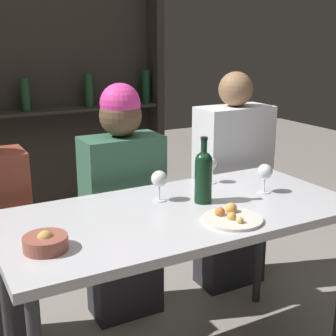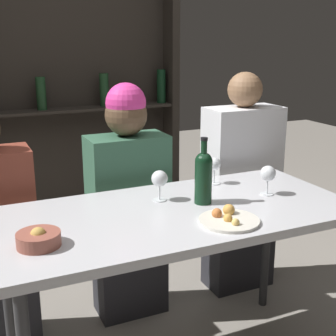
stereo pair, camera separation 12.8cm
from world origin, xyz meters
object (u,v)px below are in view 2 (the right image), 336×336
wine_glass_1 (268,174)px  snack_bowl (39,239)px  food_plate_0 (228,219)px  seated_person_center (128,206)px  wine_glass_2 (160,179)px  wine_bottle (203,175)px  seated_person_right (241,190)px  wine_glass_0 (214,165)px

wine_glass_1 → snack_bowl: bearing=-173.1°
wine_glass_1 → food_plate_0: size_ratio=0.57×
snack_bowl → seated_person_center: seated_person_center is taller
food_plate_0 → snack_bowl: snack_bowl is taller
wine_glass_2 → snack_bowl: wine_glass_2 is taller
wine_bottle → seated_person_center: seated_person_center is taller
wine_glass_2 → food_plate_0: wine_glass_2 is taller
wine_glass_1 → seated_person_center: size_ratio=0.11×
food_plate_0 → seated_person_right: size_ratio=0.18×
seated_person_center → seated_person_right: (0.69, 0.00, -0.01)m
wine_bottle → seated_person_right: (0.54, 0.52, -0.30)m
wine_glass_2 → food_plate_0: 0.37m
wine_glass_2 → snack_bowl: bearing=-155.6°
seated_person_center → seated_person_right: size_ratio=0.98×
food_plate_0 → seated_person_center: size_ratio=0.19×
food_plate_0 → seated_person_right: 0.95m
wine_glass_0 → snack_bowl: (-0.89, -0.36, -0.07)m
wine_glass_2 → seated_person_right: size_ratio=0.11×
wine_bottle → seated_person_center: bearing=106.2°
food_plate_0 → snack_bowl: size_ratio=1.57×
wine_bottle → wine_glass_2: size_ratio=2.12×
wine_glass_0 → seated_person_right: bearing=40.4°
wine_glass_0 → seated_person_right: (0.36, 0.31, -0.27)m
seated_person_right → wine_glass_1: bearing=-112.4°
wine_bottle → food_plate_0: bearing=-92.9°
seated_person_center → seated_person_right: 0.69m
wine_bottle → wine_glass_1: wine_bottle is taller
food_plate_0 → seated_person_right: bearing=53.6°
wine_glass_0 → food_plate_0: (-0.19, -0.44, -0.08)m
seated_person_right → wine_glass_0: bearing=-139.6°
food_plate_0 → snack_bowl: (-0.70, 0.08, 0.02)m
wine_glass_0 → snack_bowl: size_ratio=0.87×
seated_person_center → wine_glass_0: bearing=-43.0°
seated_person_right → food_plate_0: bearing=-126.4°
wine_glass_2 → seated_person_center: (0.00, 0.42, -0.26)m
wine_bottle → food_plate_0: 0.25m
food_plate_0 → wine_glass_1: bearing=31.7°
seated_person_right → seated_person_center: bearing=180.0°
wine_glass_2 → seated_person_right: (0.69, 0.42, -0.27)m
wine_glass_2 → seated_person_right: 0.85m
wine_bottle → snack_bowl: 0.73m
wine_glass_0 → wine_bottle: bearing=-129.5°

